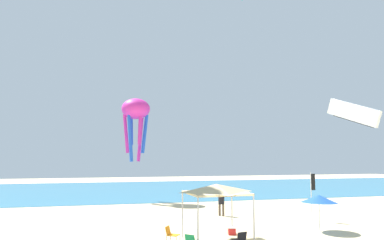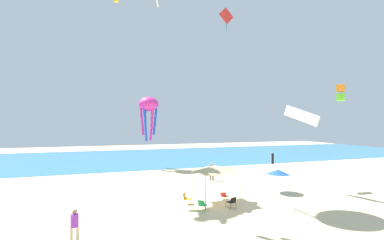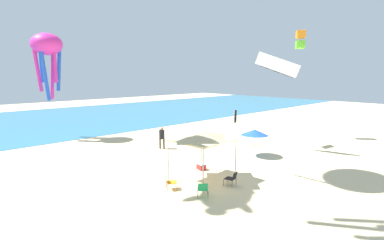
{
  "view_description": "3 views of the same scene",
  "coord_description": "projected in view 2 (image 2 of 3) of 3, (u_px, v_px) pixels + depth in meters",
  "views": [
    {
      "loc": [
        -6.2,
        -17.56,
        4.31
      ],
      "look_at": [
        0.23,
        7.94,
        6.91
      ],
      "focal_mm": 34.44,
      "sensor_mm": 36.0,
      "label": 1
    },
    {
      "loc": [
        -8.62,
        -18.67,
        6.19
      ],
      "look_at": [
        0.23,
        8.24,
        6.61
      ],
      "focal_mm": 24.8,
      "sensor_mm": 36.0,
      "label": 2
    },
    {
      "loc": [
        -12.1,
        -10.88,
        6.17
      ],
      "look_at": [
        1.11,
        3.14,
        3.19
      ],
      "focal_mm": 27.39,
      "sensor_mm": 36.0,
      "label": 3
    }
  ],
  "objects": [
    {
      "name": "cooler_box",
      "position": [
        223.0,
        194.0,
        22.75
      ],
      "size": [
        0.55,
        0.7,
        0.4
      ],
      "color": "red",
      "rests_on": "ground"
    },
    {
      "name": "folding_chair_right_of_tent",
      "position": [
        186.0,
        198.0,
        20.46
      ],
      "size": [
        0.8,
        0.77,
        0.82
      ],
      "rotation": [
        0.0,
        0.0,
        0.99
      ],
      "color": "black",
      "rests_on": "ground"
    },
    {
      "name": "kite_octopus_magenta",
      "position": [
        149.0,
        106.0,
        37.4
      ],
      "size": [
        2.8,
        2.8,
        6.21
      ],
      "rotation": [
        0.0,
        0.0,
        5.1
      ],
      "color": "#E02D9E"
    },
    {
      "name": "kite_diamond_red",
      "position": [
        226.0,
        17.0,
        30.65
      ],
      "size": [
        2.05,
        0.45,
        2.97
      ],
      "rotation": [
        0.0,
        0.0,
        3.45
      ],
      "color": "red"
    },
    {
      "name": "beach_umbrella",
      "position": [
        278.0,
        172.0,
        23.94
      ],
      "size": [
        2.07,
        2.06,
        2.11
      ],
      "color": "silver",
      "rests_on": "ground"
    },
    {
      "name": "person_by_tent",
      "position": [
        212.0,
        170.0,
        29.08
      ],
      "size": [
        0.44,
        0.44,
        1.87
      ],
      "rotation": [
        0.0,
        0.0,
        2.16
      ],
      "color": "brown",
      "rests_on": "ground"
    },
    {
      "name": "kite_box_orange",
      "position": [
        341.0,
        93.0,
        27.76
      ],
      "size": [
        1.12,
        1.11,
        1.68
      ],
      "rotation": [
        0.0,
        0.0,
        5.39
      ],
      "color": "orange"
    },
    {
      "name": "folding_chair_facing_ocean",
      "position": [
        232.0,
        201.0,
        19.48
      ],
      "size": [
        0.65,
        0.73,
        0.82
      ],
      "rotation": [
        0.0,
        0.0,
        3.37
      ],
      "color": "black",
      "rests_on": "ground"
    },
    {
      "name": "canopy_tent",
      "position": [
        215.0,
        169.0,
        21.07
      ],
      "size": [
        3.07,
        2.95,
        2.89
      ],
      "rotation": [
        0.0,
        0.0,
        0.05
      ],
      "color": "#B7B7BC",
      "rests_on": "ground"
    },
    {
      "name": "ground",
      "position": [
        223.0,
        205.0,
        20.34
      ],
      "size": [
        120.0,
        120.0,
        0.1
      ],
      "primitive_type": "cube",
      "color": "beige"
    },
    {
      "name": "kite_parafoil_white",
      "position": [
        301.0,
        116.0,
        24.46
      ],
      "size": [
        1.35,
        3.39,
        2.09
      ],
      "rotation": [
        0.0,
        0.0,
        5.05
      ],
      "color": "white"
    },
    {
      "name": "ocean_strip",
      "position": [
        153.0,
        157.0,
        50.01
      ],
      "size": [
        120.0,
        29.21,
        0.02
      ],
      "primitive_type": "cube",
      "color": "teal",
      "rests_on": "ground"
    },
    {
      "name": "banner_flag",
      "position": [
        272.0,
        165.0,
        27.4
      ],
      "size": [
        0.36,
        0.06,
        3.23
      ],
      "color": "silver",
      "rests_on": "ground"
    },
    {
      "name": "person_beachcomber",
      "position": [
        75.0,
        222.0,
        13.95
      ],
      "size": [
        0.45,
        0.4,
        1.69
      ],
      "rotation": [
        0.0,
        0.0,
        0.03
      ],
      "color": "#C6B28C",
      "rests_on": "ground"
    },
    {
      "name": "folding_chair_near_cooler",
      "position": [
        202.0,
        204.0,
        18.77
      ],
      "size": [
        0.81,
        0.81,
        0.82
      ],
      "rotation": [
        0.0,
        0.0,
        2.36
      ],
      "color": "black",
      "rests_on": "ground"
    }
  ]
}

